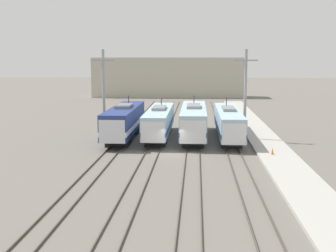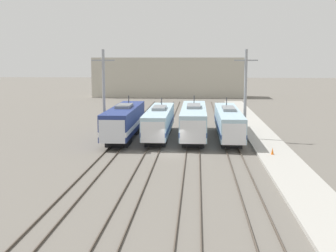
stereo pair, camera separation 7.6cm
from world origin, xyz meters
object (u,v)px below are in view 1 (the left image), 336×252
(locomotive_center_left, at_px, (159,122))
(catenary_tower_left, at_px, (104,93))
(locomotive_far_left, at_px, (124,122))
(catenary_tower_right, at_px, (245,94))
(traffic_cone, at_px, (272,151))
(locomotive_far_right, at_px, (228,123))
(locomotive_center_right, at_px, (194,122))

(locomotive_center_left, relative_size, catenary_tower_left, 1.60)
(locomotive_far_left, relative_size, catenary_tower_right, 1.58)
(locomotive_far_left, distance_m, traffic_cone, 19.64)
(catenary_tower_right, bearing_deg, locomotive_far_left, 179.88)
(locomotive_far_right, height_order, catenary_tower_right, catenary_tower_right)
(traffic_cone, bearing_deg, catenary_tower_right, 101.05)
(catenary_tower_right, relative_size, traffic_cone, 16.20)
(catenary_tower_left, height_order, catenary_tower_right, same)
(locomotive_far_right, height_order, catenary_tower_left, catenary_tower_left)
(locomotive_center_left, distance_m, catenary_tower_right, 11.32)
(locomotive_center_right, relative_size, catenary_tower_right, 1.66)
(locomotive_far_left, distance_m, catenary_tower_left, 4.35)
(locomotive_far_left, height_order, locomotive_far_right, locomotive_far_left)
(locomotive_center_right, height_order, catenary_tower_right, catenary_tower_right)
(locomotive_center_left, height_order, catenary_tower_right, catenary_tower_right)
(catenary_tower_left, xyz_separation_m, catenary_tower_right, (17.49, 0.00, 0.00))
(locomotive_far_left, bearing_deg, traffic_cone, -30.11)
(locomotive_far_left, distance_m, locomotive_center_right, 8.76)
(locomotive_far_left, relative_size, locomotive_center_left, 0.98)
(locomotive_far_left, bearing_deg, catenary_tower_right, -0.12)
(traffic_cone, bearing_deg, locomotive_center_left, 139.83)
(locomotive_center_left, height_order, locomotive_far_right, locomotive_far_right)
(catenary_tower_left, bearing_deg, locomotive_center_left, 6.87)
(locomotive_far_right, xyz_separation_m, traffic_cone, (3.83, -10.57, -1.45))
(locomotive_center_left, relative_size, locomotive_far_right, 0.93)
(locomotive_center_right, bearing_deg, catenary_tower_left, -176.21)
(locomotive_far_right, bearing_deg, locomotive_center_right, -179.53)
(catenary_tower_right, bearing_deg, traffic_cone, -78.95)
(locomotive_far_left, height_order, traffic_cone, locomotive_far_left)
(locomotive_center_right, relative_size, catenary_tower_left, 1.66)
(locomotive_center_right, distance_m, traffic_cone, 13.44)
(locomotive_center_left, xyz_separation_m, catenary_tower_left, (-6.83, -0.82, 3.72))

